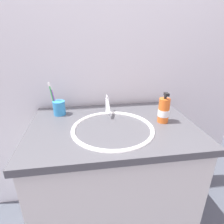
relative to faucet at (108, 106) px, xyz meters
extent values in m
cube|color=silver|center=(0.01, 0.21, 0.28)|extent=(2.16, 0.04, 2.40)
cube|color=silver|center=(0.01, -0.17, -0.51)|extent=(0.92, 0.62, 0.82)
cube|color=#4C4C51|center=(0.01, -0.17, -0.08)|extent=(0.96, 0.66, 0.04)
ellipsoid|color=white|center=(0.00, -0.22, -0.11)|extent=(0.40, 0.40, 0.11)
torus|color=white|center=(0.00, -0.22, -0.06)|extent=(0.46, 0.46, 0.02)
cylinder|color=#595B60|center=(0.00, -0.22, -0.16)|extent=(0.03, 0.03, 0.01)
cylinder|color=silver|center=(0.00, 0.02, -0.01)|extent=(0.02, 0.02, 0.10)
cylinder|color=silver|center=(0.00, -0.03, 0.01)|extent=(0.02, 0.12, 0.07)
cylinder|color=silver|center=(0.00, 0.04, 0.05)|extent=(0.01, 0.05, 0.01)
cylinder|color=#338CCC|center=(-0.31, 0.03, -0.01)|extent=(0.08, 0.08, 0.09)
cylinder|color=purple|center=(-0.34, 0.05, 0.03)|extent=(0.04, 0.03, 0.17)
cube|color=white|center=(-0.35, 0.05, 0.12)|extent=(0.02, 0.01, 0.03)
cylinder|color=green|center=(-0.35, 0.05, 0.05)|extent=(0.03, 0.02, 0.19)
cube|color=white|center=(-0.36, 0.05, 0.14)|extent=(0.02, 0.01, 0.03)
cylinder|color=orange|center=(0.31, -0.17, 0.02)|extent=(0.06, 0.06, 0.15)
cylinder|color=black|center=(0.31, -0.17, 0.10)|extent=(0.02, 0.02, 0.02)
cube|color=black|center=(0.31, -0.18, 0.12)|extent=(0.02, 0.04, 0.02)
cylinder|color=white|center=(0.31, -0.17, 0.00)|extent=(0.07, 0.07, 0.04)
camera|label=1|loc=(-0.14, -1.13, 0.44)|focal=30.06mm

